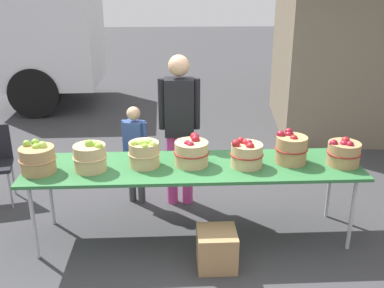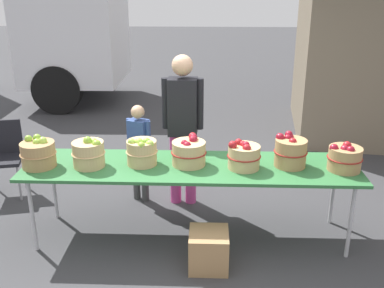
{
  "view_description": "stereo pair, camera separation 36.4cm",
  "coord_description": "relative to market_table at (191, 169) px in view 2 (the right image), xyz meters",
  "views": [
    {
      "loc": [
        -0.2,
        -3.79,
        2.38
      ],
      "look_at": [
        0.0,
        0.3,
        0.85
      ],
      "focal_mm": 41.57,
      "sensor_mm": 36.0,
      "label": 1
    },
    {
      "loc": [
        0.16,
        -3.79,
        2.38
      ],
      "look_at": [
        0.0,
        0.3,
        0.85
      ],
      "focal_mm": 41.57,
      "sensor_mm": 36.0,
      "label": 2
    }
  ],
  "objects": [
    {
      "name": "apple_basket_green_0",
      "position": [
        -1.39,
        -0.07,
        0.16
      ],
      "size": [
        0.33,
        0.33,
        0.28
      ],
      "color": "#A87F51",
      "rests_on": "market_table"
    },
    {
      "name": "ground_plane",
      "position": [
        0.0,
        0.0,
        -0.72
      ],
      "size": [
        40.0,
        40.0,
        0.0
      ],
      "primitive_type": "plane",
      "color": "#38383A"
    },
    {
      "name": "apple_basket_red_3",
      "position": [
        1.39,
        -0.05,
        0.15
      ],
      "size": [
        0.32,
        0.32,
        0.26
      ],
      "color": "#A87F51",
      "rests_on": "market_table"
    },
    {
      "name": "produce_crate",
      "position": [
        0.18,
        -0.5,
        -0.55
      ],
      "size": [
        0.34,
        0.34,
        0.34
      ],
      "primitive_type": "cube",
      "color": "#A87F51",
      "rests_on": "ground"
    },
    {
      "name": "apple_basket_green_1",
      "position": [
        -0.93,
        -0.06,
        0.16
      ],
      "size": [
        0.31,
        0.31,
        0.29
      ],
      "color": "tan",
      "rests_on": "market_table"
    },
    {
      "name": "folding_chair",
      "position": [
        -2.19,
        0.86,
        -0.21
      ],
      "size": [
        0.48,
        0.48,
        0.86
      ],
      "rotation": [
        0.0,
        0.0,
        0.22
      ],
      "color": "black",
      "rests_on": "ground"
    },
    {
      "name": "apple_basket_red_1",
      "position": [
        0.48,
        -0.04,
        0.15
      ],
      "size": [
        0.31,
        0.31,
        0.27
      ],
      "color": "tan",
      "rests_on": "market_table"
    },
    {
      "name": "apple_basket_red_2",
      "position": [
        0.91,
        0.03,
        0.17
      ],
      "size": [
        0.31,
        0.31,
        0.31
      ],
      "color": "#A87F51",
      "rests_on": "market_table"
    },
    {
      "name": "apple_basket_red_0",
      "position": [
        -0.02,
        0.02,
        0.16
      ],
      "size": [
        0.33,
        0.33,
        0.28
      ],
      "color": "tan",
      "rests_on": "market_table"
    },
    {
      "name": "market_table",
      "position": [
        0.0,
        0.0,
        0.0
      ],
      "size": [
        3.1,
        0.76,
        0.75
      ],
      "color": "#2D6B38",
      "rests_on": "ground"
    },
    {
      "name": "apple_basket_green_2",
      "position": [
        -0.45,
        0.01,
        0.16
      ],
      "size": [
        0.3,
        0.3,
        0.27
      ],
      "color": "tan",
      "rests_on": "market_table"
    },
    {
      "name": "child_customer",
      "position": [
        -0.6,
        0.74,
        -0.06
      ],
      "size": [
        0.28,
        0.21,
        1.11
      ],
      "rotation": [
        0.0,
        0.0,
        2.75
      ],
      "color": "#3F3F3F",
      "rests_on": "ground"
    },
    {
      "name": "vendor_adult",
      "position": [
        -0.11,
        0.7,
        0.26
      ],
      "size": [
        0.44,
        0.23,
        1.66
      ],
      "rotation": [
        0.0,
        0.0,
        3.11
      ],
      "color": "#CC3F8C",
      "rests_on": "ground"
    }
  ]
}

